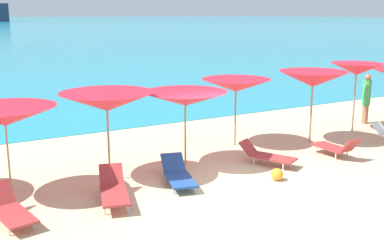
% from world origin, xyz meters
% --- Properties ---
extents(ground_plane, '(50.00, 100.00, 0.30)m').
position_xyz_m(ground_plane, '(0.00, 10.00, -0.15)').
color(ground_plane, beige).
extents(umbrella_2, '(2.43, 2.43, 2.09)m').
position_xyz_m(umbrella_2, '(-4.71, 1.63, 1.87)').
color(umbrella_2, '#9E7F59').
rests_on(umbrella_2, ground_plane).
extents(umbrella_3, '(2.40, 2.40, 2.20)m').
position_xyz_m(umbrella_3, '(-2.36, 1.69, 1.97)').
color(umbrella_3, '#9E7F59').
rests_on(umbrella_3, ground_plane).
extents(umbrella_4, '(2.27, 2.27, 2.05)m').
position_xyz_m(umbrella_4, '(-0.22, 1.67, 1.86)').
color(umbrella_4, '#9E7F59').
rests_on(umbrella_4, ground_plane).
extents(umbrella_5, '(2.16, 2.16, 2.10)m').
position_xyz_m(umbrella_5, '(2.14, 2.75, 1.89)').
color(umbrella_5, '#9E7F59').
rests_on(umbrella_5, ground_plane).
extents(umbrella_6, '(2.27, 2.27, 2.29)m').
position_xyz_m(umbrella_6, '(4.41, 1.82, 2.04)').
color(umbrella_6, '#9E7F59').
rests_on(umbrella_6, ground_plane).
extents(umbrella_7, '(1.90, 1.90, 2.39)m').
position_xyz_m(umbrella_7, '(6.76, 2.20, 2.18)').
color(umbrella_7, '#9E7F59').
rests_on(umbrella_7, ground_plane).
extents(lounge_chair_0, '(1.16, 1.61, 0.60)m').
position_xyz_m(lounge_chair_0, '(1.76, 0.68, 0.29)').
color(lounge_chair_0, '#A53333').
rests_on(lounge_chair_0, ground_plane).
extents(lounge_chair_2, '(0.81, 1.62, 0.67)m').
position_xyz_m(lounge_chair_2, '(-4.95, 0.30, 0.27)').
color(lounge_chair_2, '#A53333').
rests_on(lounge_chair_2, ground_plane).
extents(lounge_chair_4, '(0.58, 1.44, 0.67)m').
position_xyz_m(lounge_chair_4, '(3.97, 0.27, 0.30)').
color(lounge_chair_4, '#A53333').
rests_on(lounge_chair_4, ground_plane).
extents(lounge_chair_7, '(0.98, 1.76, 0.56)m').
position_xyz_m(lounge_chair_7, '(-1.03, 0.57, 0.25)').
color(lounge_chair_7, '#1E478C').
rests_on(lounge_chair_7, ground_plane).
extents(lounge_chair_9, '(0.99, 1.77, 0.65)m').
position_xyz_m(lounge_chair_9, '(-2.80, 0.24, 0.30)').
color(lounge_chair_9, '#A53333').
rests_on(lounge_chair_9, ground_plane).
extents(beachgoer_0, '(0.30, 0.30, 1.86)m').
position_xyz_m(beachgoer_0, '(8.09, 2.82, 1.00)').
color(beachgoer_0, '#A3704C').
rests_on(beachgoer_0, ground_plane).
extents(beach_ball, '(0.31, 0.31, 0.31)m').
position_xyz_m(beach_ball, '(1.22, -0.43, 0.15)').
color(beach_ball, orange).
rests_on(beach_ball, ground_plane).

